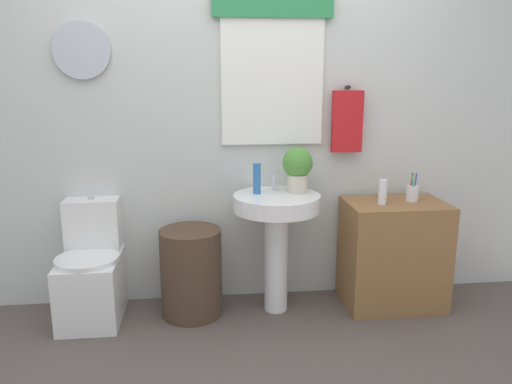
{
  "coord_description": "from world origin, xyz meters",
  "views": [
    {
      "loc": [
        -0.25,
        -2.14,
        1.51
      ],
      "look_at": [
        0.08,
        0.8,
        0.81
      ],
      "focal_mm": 34.89,
      "sensor_mm": 36.0,
      "label": 1
    }
  ],
  "objects_px": {
    "pedestal_sink": "(277,223)",
    "soap_bottle": "(257,179)",
    "lotion_bottle": "(383,192)",
    "toothbrush_cup": "(412,193)",
    "toilet": "(92,274)",
    "potted_plant": "(297,167)",
    "wooden_cabinet": "(393,254)",
    "laundry_hamper": "(191,272)"
  },
  "relations": [
    {
      "from": "wooden_cabinet",
      "to": "lotion_bottle",
      "type": "distance_m",
      "value": 0.45
    },
    {
      "from": "pedestal_sink",
      "to": "soap_bottle",
      "type": "distance_m",
      "value": 0.31
    },
    {
      "from": "toilet",
      "to": "soap_bottle",
      "type": "bearing_deg",
      "value": 0.93
    },
    {
      "from": "toilet",
      "to": "soap_bottle",
      "type": "height_order",
      "value": "soap_bottle"
    },
    {
      "from": "lotion_bottle",
      "to": "toilet",
      "type": "bearing_deg",
      "value": 177.73
    },
    {
      "from": "toilet",
      "to": "laundry_hamper",
      "type": "bearing_deg",
      "value": -3.04
    },
    {
      "from": "soap_bottle",
      "to": "laundry_hamper",
      "type": "bearing_deg",
      "value": -173.33
    },
    {
      "from": "toilet",
      "to": "wooden_cabinet",
      "type": "xyz_separation_m",
      "value": [
        1.95,
        -0.03,
        0.06
      ]
    },
    {
      "from": "wooden_cabinet",
      "to": "toilet",
      "type": "bearing_deg",
      "value": 179.03
    },
    {
      "from": "pedestal_sink",
      "to": "toothbrush_cup",
      "type": "bearing_deg",
      "value": 1.29
    },
    {
      "from": "laundry_hamper",
      "to": "toothbrush_cup",
      "type": "height_order",
      "value": "toothbrush_cup"
    },
    {
      "from": "wooden_cabinet",
      "to": "lotion_bottle",
      "type": "relative_size",
      "value": 4.4
    },
    {
      "from": "potted_plant",
      "to": "toothbrush_cup",
      "type": "bearing_deg",
      "value": -3.02
    },
    {
      "from": "pedestal_sink",
      "to": "wooden_cabinet",
      "type": "bearing_deg",
      "value": 0.0
    },
    {
      "from": "toilet",
      "to": "potted_plant",
      "type": "height_order",
      "value": "potted_plant"
    },
    {
      "from": "potted_plant",
      "to": "lotion_bottle",
      "type": "xyz_separation_m",
      "value": [
        0.53,
        -0.1,
        -0.15
      ]
    },
    {
      "from": "toilet",
      "to": "wooden_cabinet",
      "type": "bearing_deg",
      "value": -0.97
    },
    {
      "from": "toilet",
      "to": "wooden_cabinet",
      "type": "relative_size",
      "value": 1.07
    },
    {
      "from": "wooden_cabinet",
      "to": "lotion_bottle",
      "type": "bearing_deg",
      "value": -160.31
    },
    {
      "from": "laundry_hamper",
      "to": "lotion_bottle",
      "type": "xyz_separation_m",
      "value": [
        1.22,
        -0.04,
        0.5
      ]
    },
    {
      "from": "soap_bottle",
      "to": "lotion_bottle",
      "type": "height_order",
      "value": "soap_bottle"
    },
    {
      "from": "wooden_cabinet",
      "to": "toothbrush_cup",
      "type": "xyz_separation_m",
      "value": [
        0.11,
        0.02,
        0.41
      ]
    },
    {
      "from": "toilet",
      "to": "pedestal_sink",
      "type": "relative_size",
      "value": 0.98
    },
    {
      "from": "pedestal_sink",
      "to": "lotion_bottle",
      "type": "bearing_deg",
      "value": -3.41
    },
    {
      "from": "toilet",
      "to": "lotion_bottle",
      "type": "bearing_deg",
      "value": -2.27
    },
    {
      "from": "potted_plant",
      "to": "wooden_cabinet",
      "type": "bearing_deg",
      "value": -5.33
    },
    {
      "from": "toilet",
      "to": "toothbrush_cup",
      "type": "distance_m",
      "value": 2.12
    },
    {
      "from": "soap_bottle",
      "to": "toilet",
      "type": "bearing_deg",
      "value": -179.07
    },
    {
      "from": "lotion_bottle",
      "to": "toothbrush_cup",
      "type": "relative_size",
      "value": 0.87
    },
    {
      "from": "pedestal_sink",
      "to": "toothbrush_cup",
      "type": "height_order",
      "value": "toothbrush_cup"
    },
    {
      "from": "toilet",
      "to": "lotion_bottle",
      "type": "relative_size",
      "value": 4.72
    },
    {
      "from": "wooden_cabinet",
      "to": "lotion_bottle",
      "type": "height_order",
      "value": "lotion_bottle"
    },
    {
      "from": "toilet",
      "to": "soap_bottle",
      "type": "xyz_separation_m",
      "value": [
        1.05,
        0.02,
        0.58
      ]
    },
    {
      "from": "toothbrush_cup",
      "to": "lotion_bottle",
      "type": "bearing_deg",
      "value": -164.95
    },
    {
      "from": "lotion_bottle",
      "to": "toothbrush_cup",
      "type": "height_order",
      "value": "toothbrush_cup"
    },
    {
      "from": "laundry_hamper",
      "to": "pedestal_sink",
      "type": "bearing_deg",
      "value": 0.0
    },
    {
      "from": "potted_plant",
      "to": "pedestal_sink",
      "type": "bearing_deg",
      "value": -156.8
    },
    {
      "from": "potted_plant",
      "to": "toothbrush_cup",
      "type": "relative_size",
      "value": 1.56
    },
    {
      "from": "toilet",
      "to": "lotion_bottle",
      "type": "height_order",
      "value": "lotion_bottle"
    },
    {
      "from": "wooden_cabinet",
      "to": "soap_bottle",
      "type": "bearing_deg",
      "value": 176.83
    },
    {
      "from": "toilet",
      "to": "toothbrush_cup",
      "type": "bearing_deg",
      "value": -0.36
    },
    {
      "from": "toilet",
      "to": "pedestal_sink",
      "type": "distance_m",
      "value": 1.21
    }
  ]
}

